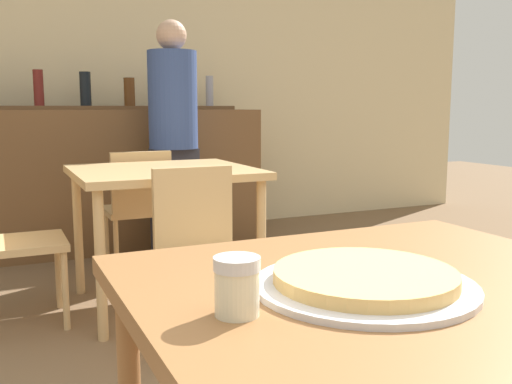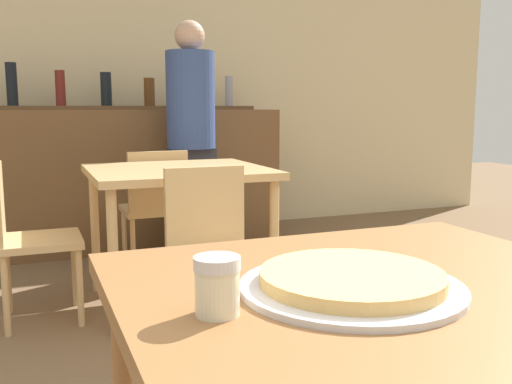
# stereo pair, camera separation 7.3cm
# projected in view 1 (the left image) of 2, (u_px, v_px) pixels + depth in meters

# --- Properties ---
(wall_back) EXTENTS (8.00, 0.05, 2.80)m
(wall_back) POSITION_uv_depth(u_px,v_px,m) (78.00, 69.00, 4.69)
(wall_back) COLOR beige
(wall_back) RESTS_ON ground_plane
(dining_table_near) EXTENTS (0.97, 0.88, 0.77)m
(dining_table_near) POSITION_uv_depth(u_px,v_px,m) (396.00, 328.00, 1.07)
(dining_table_near) COLOR brown
(dining_table_near) RESTS_ON ground_plane
(dining_table_far) EXTENTS (0.94, 0.88, 0.76)m
(dining_table_far) POSITION_uv_depth(u_px,v_px,m) (163.00, 184.00, 3.11)
(dining_table_far) COLOR tan
(dining_table_far) RESTS_ON ground_plane
(bar_counter) EXTENTS (2.60, 0.56, 1.07)m
(bar_counter) POSITION_uv_depth(u_px,v_px,m) (92.00, 180.00, 4.37)
(bar_counter) COLOR brown
(bar_counter) RESTS_ON ground_plane
(bar_back_shelf) EXTENTS (2.39, 0.24, 0.34)m
(bar_back_shelf) POSITION_uv_depth(u_px,v_px,m) (82.00, 101.00, 4.39)
(bar_back_shelf) COLOR brown
(bar_back_shelf) RESTS_ON bar_counter
(chair_far_side_front) EXTENTS (0.40, 0.40, 0.82)m
(chair_far_side_front) POSITION_uv_depth(u_px,v_px,m) (201.00, 244.00, 2.58)
(chair_far_side_front) COLOR tan
(chair_far_side_front) RESTS_ON ground_plane
(chair_far_side_back) EXTENTS (0.40, 0.40, 0.82)m
(chair_far_side_back) POSITION_uv_depth(u_px,v_px,m) (139.00, 203.00, 3.68)
(chair_far_side_back) COLOR tan
(chair_far_side_back) RESTS_ON ground_plane
(chair_far_side_left) EXTENTS (0.40, 0.40, 0.82)m
(chair_far_side_left) POSITION_uv_depth(u_px,v_px,m) (7.00, 233.00, 2.80)
(chair_far_side_left) COLOR tan
(chair_far_side_left) RESTS_ON ground_plane
(pizza_tray) EXTENTS (0.40, 0.40, 0.04)m
(pizza_tray) POSITION_uv_depth(u_px,v_px,m) (365.00, 281.00, 1.02)
(pizza_tray) COLOR silver
(pizza_tray) RESTS_ON dining_table_near
(cheese_shaker) EXTENTS (0.07, 0.07, 0.09)m
(cheese_shaker) POSITION_uv_depth(u_px,v_px,m) (237.00, 286.00, 0.89)
(cheese_shaker) COLOR beige
(cheese_shaker) RESTS_ON dining_table_near
(person_standing) EXTENTS (0.34, 0.34, 1.68)m
(person_standing) POSITION_uv_depth(u_px,v_px,m) (174.00, 133.00, 3.99)
(person_standing) COLOR #2D2D38
(person_standing) RESTS_ON ground_plane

